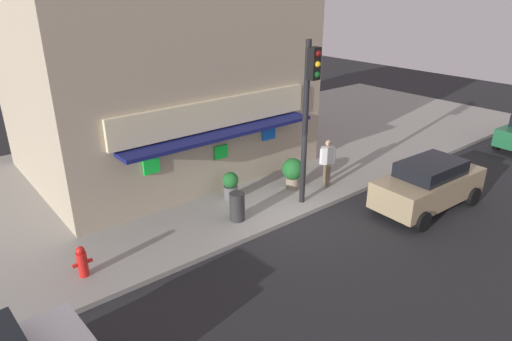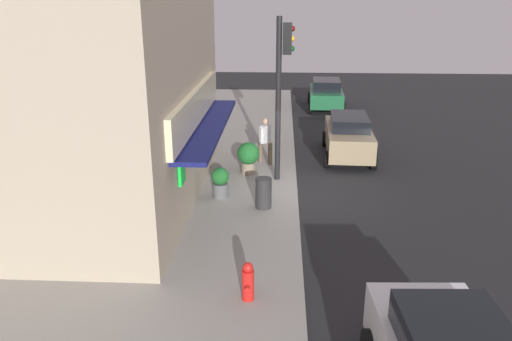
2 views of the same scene
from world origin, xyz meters
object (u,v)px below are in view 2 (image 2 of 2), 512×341
trash_can (264,193)px  parked_car_tan (348,136)px  traffic_light (282,79)px  parked_car_green (326,94)px  potted_plant_by_doorway (248,156)px  pedestrian (265,139)px  potted_plant_by_window (220,182)px  fire_hydrant (248,282)px

trash_can → parked_car_tan: size_ratio=0.22×
traffic_light → parked_car_green: 12.67m
traffic_light → parked_car_green: traffic_light is taller
trash_can → potted_plant_by_doorway: bearing=12.3°
pedestrian → potted_plant_by_window: (-3.40, 1.26, -0.43)m
potted_plant_by_doorway → potted_plant_by_window: 2.34m
fire_hydrant → trash_can: bearing=-1.6°
pedestrian → trash_can: bearing=-178.7°
pedestrian → fire_hydrant: bearing=179.7°
trash_can → potted_plant_by_doorway: potted_plant_by_doorway is taller
fire_hydrant → potted_plant_by_window: potted_plant_by_window is taller
fire_hydrant → parked_car_green: bearing=-9.1°
potted_plant_by_doorway → potted_plant_by_window: bearing=162.4°
traffic_light → pedestrian: size_ratio=3.12×
trash_can → parked_car_green: (14.57, -2.94, 0.23)m
fire_hydrant → pedestrian: size_ratio=0.49×
traffic_light → trash_can: 3.85m
trash_can → parked_car_green: parked_car_green is taller
pedestrian → potted_plant_by_doorway: 1.33m
trash_can → parked_car_tan: 6.35m
traffic_light → trash_can: traffic_light is taller
potted_plant_by_window → parked_car_green: parked_car_green is taller
potted_plant_by_doorway → trash_can: bearing=-167.7°
traffic_light → pedestrian: 3.04m
potted_plant_by_doorway → parked_car_tan: 4.55m
parked_car_tan → parked_car_green: bearing=1.0°
trash_can → potted_plant_by_window: (0.74, 1.35, 0.05)m
traffic_light → potted_plant_by_doorway: traffic_light is taller
pedestrian → potted_plant_by_window: 3.65m
traffic_light → potted_plant_by_doorway: bearing=65.2°
trash_can → traffic_light: bearing=-10.9°
potted_plant_by_window → potted_plant_by_doorway: bearing=-17.6°
parked_car_tan → traffic_light: bearing=139.6°
pedestrian → parked_car_tan: 3.49m
trash_can → parked_car_green: 14.87m
fire_hydrant → parked_car_tan: bearing=-17.5°
fire_hydrant → parked_car_tan: 10.77m
fire_hydrant → pedestrian: pedestrian is taller
pedestrian → parked_car_tan: (1.40, -3.19, -0.22)m
traffic_light → potted_plant_by_window: (-1.71, 1.82, -2.88)m
trash_can → pedestrian: 4.17m
pedestrian → potted_plant_by_doorway: size_ratio=1.52×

